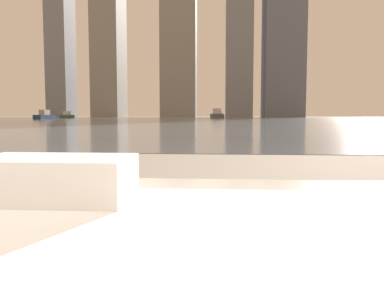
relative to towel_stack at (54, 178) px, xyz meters
The scene contains 10 objects.
towel_stack is the anchor object (origin of this frame).
harbor_water 61.13m from the towel_stack, 89.79° to the left, with size 180.00×110.00×0.01m.
harbor_boat_0 75.41m from the towel_stack, 90.04° to the left, with size 2.78×5.65×2.03m.
harbor_boat_1 63.66m from the towel_stack, 115.56° to the left, with size 2.01×4.25×1.53m.
harbor_boat_2 82.64m from the towel_stack, 89.81° to the left, with size 2.59×4.60×1.63m.
harbor_boat_4 84.79m from the towel_stack, 112.49° to the left, with size 1.82×4.16×1.51m.
skyline_tower_0 129.75m from the towel_stack, 113.13° to the left, with size 6.55×9.50×50.67m.
skyline_tower_1 123.67m from the towel_stack, 106.35° to the left, with size 8.42×12.92×40.95m.
skyline_tower_2 120.52m from the towel_stack, 95.93° to the left, with size 10.88×8.73×52.55m.
skyline_tower_4 121.49m from the towel_stack, 80.38° to the left, with size 11.64×13.06×52.11m.
Camera 1 is at (0.09, 0.20, 0.72)m, focal length 35.00 mm.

